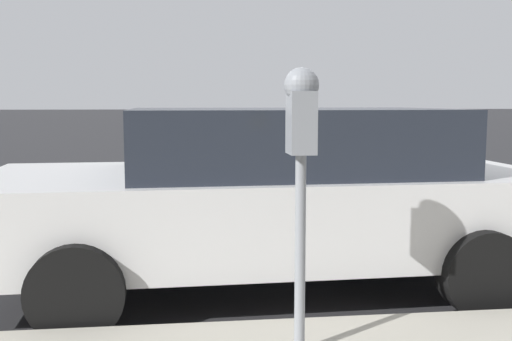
% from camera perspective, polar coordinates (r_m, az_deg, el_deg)
% --- Properties ---
extents(ground_plane, '(220.00, 220.00, 0.00)m').
position_cam_1_polar(ground_plane, '(6.23, 4.02, -7.81)').
color(ground_plane, '#2B2B2D').
extents(parking_meter, '(0.21, 0.19, 1.59)m').
position_cam_1_polar(parking_meter, '(3.27, 4.32, 3.21)').
color(parking_meter, gray).
rests_on(parking_meter, sidewalk).
extents(car_white, '(2.22, 4.61, 1.49)m').
position_cam_1_polar(car_white, '(4.98, 1.61, -2.17)').
color(car_white, silver).
rests_on(car_white, ground_plane).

